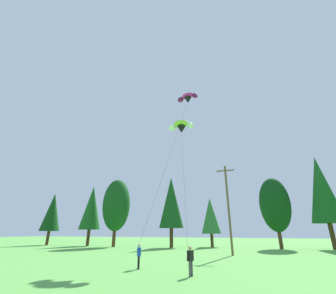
{
  "coord_description": "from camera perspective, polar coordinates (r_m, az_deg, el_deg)",
  "views": [
    {
      "loc": [
        5.64,
        5.78,
        2.5
      ],
      "look_at": [
        -1.34,
        25.52,
        10.3
      ],
      "focal_mm": 24.42,
      "sensor_mm": 36.0,
      "label": 1
    }
  ],
  "objects": [
    {
      "name": "treeline_tree_d",
      "position": [
        42.22,
        0.81,
        -13.58
      ],
      "size": [
        4.25,
        4.25,
        12.04
      ],
      "color": "#472D19",
      "rests_on": "ground_plane"
    },
    {
      "name": "treeline_tree_f",
      "position": [
        43.54,
        25.1,
        -12.84
      ],
      "size": [
        4.86,
        4.86,
        11.33
      ],
      "color": "#472D19",
      "rests_on": "ground_plane"
    },
    {
      "name": "treeline_tree_b",
      "position": [
        49.58,
        -18.55,
        -14.13
      ],
      "size": [
        4.08,
        4.08,
        11.29
      ],
      "color": "#472D19",
      "rests_on": "ground_plane"
    },
    {
      "name": "kite_flyer_mid",
      "position": [
        15.57,
        5.62,
        -25.94
      ],
      "size": [
        0.41,
        0.6,
        1.69
      ],
      "color": "#4C4C51",
      "rests_on": "ground_plane"
    },
    {
      "name": "treeline_tree_e",
      "position": [
        44.48,
        10.55,
        -16.47
      ],
      "size": [
        3.47,
        3.47,
        8.5
      ],
      "color": "#472D19",
      "rests_on": "ground_plane"
    },
    {
      "name": "treeline_tree_c",
      "position": [
        45.57,
        -12.75,
        -13.9
      ],
      "size": [
        5.06,
        5.06,
        12.07
      ],
      "color": "#472D19",
      "rests_on": "ground_plane"
    },
    {
      "name": "parafoil_kite_mid_lime_white",
      "position": [
        29.17,
        3.32,
        5.16
      ],
      "size": [
        4.91,
        10.9,
        14.68
      ],
      "color": "#93D633"
    },
    {
      "name": "utility_pole",
      "position": [
        29.53,
        14.83,
        -13.96
      ],
      "size": [
        2.2,
        0.26,
        10.46
      ],
      "color": "brown",
      "rests_on": "ground_plane"
    },
    {
      "name": "treeline_tree_a",
      "position": [
        55.53,
        -26.95,
        -14.26
      ],
      "size": [
        3.86,
        3.86,
        10.27
      ],
      "color": "#472D19",
      "rests_on": "ground_plane"
    },
    {
      "name": "treeline_tree_g",
      "position": [
        45.62,
        33.97,
        -8.63
      ],
      "size": [
        4.81,
        4.81,
        14.6
      ],
      "color": "#472D19",
      "rests_on": "ground_plane"
    },
    {
      "name": "kite_flyer_near",
      "position": [
        18.5,
        -7.28,
        -24.99
      ],
      "size": [
        0.48,
        0.58,
        1.69
      ],
      "color": "black",
      "rests_on": "ground_plane"
    },
    {
      "name": "parafoil_kite_high_magenta",
      "position": [
        29.79,
        4.93,
        12.08
      ],
      "size": [
        3.7,
        8.56,
        18.01
      ],
      "color": "#D12893"
    }
  ]
}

